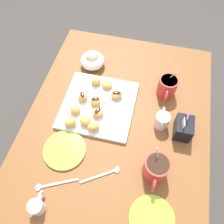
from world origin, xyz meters
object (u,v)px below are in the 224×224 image
at_px(beignet_0, 94,126).
at_px(beignet_4, 83,97).
at_px(saucer_lime_left, 64,150).
at_px(beignet_6, 96,101).
at_px(coffee_mug_red_left, 167,86).
at_px(cream_pitcher_white, 162,120).
at_px(saucer_lime_right, 152,219).
at_px(beignet_1, 107,84).
at_px(sugar_caddy, 183,128).
at_px(beignet_9, 70,122).
at_px(dining_table, 117,133).
at_px(pastry_plate_square, 98,105).
at_px(chocolate_sauce_pitcher, 37,206).
at_px(beignet_7, 116,95).
at_px(beignet_2, 96,81).
at_px(coffee_mug_red_right, 156,168).
at_px(beignet_5, 85,120).
at_px(beignet_8, 98,113).
at_px(ice_cream_bowl, 92,60).
at_px(beignet_3, 75,109).

bearing_deg(beignet_0, beignet_4, -146.23).
height_order(saucer_lime_left, beignet_6, beignet_6).
xyz_separation_m(coffee_mug_red_left, cream_pitcher_white, (0.18, -0.00, -0.01)).
bearing_deg(saucer_lime_right, beignet_1, -150.82).
bearing_deg(saucer_lime_right, beignet_6, -142.59).
bearing_deg(coffee_mug_red_left, beignet_1, -82.07).
height_order(sugar_caddy, saucer_lime_right, sugar_caddy).
bearing_deg(beignet_9, dining_table, 112.90).
bearing_deg(cream_pitcher_white, pastry_plate_square, -96.19).
distance_m(saucer_lime_left, beignet_9, 0.12).
height_order(chocolate_sauce_pitcher, beignet_7, chocolate_sauce_pitcher).
bearing_deg(saucer_lime_right, beignet_9, -126.02).
distance_m(chocolate_sauce_pitcher, beignet_2, 0.59).
bearing_deg(coffee_mug_red_left, dining_table, -44.19).
relative_size(beignet_2, beignet_7, 0.85).
height_order(coffee_mug_red_right, cream_pitcher_white, coffee_mug_red_right).
distance_m(beignet_5, beignet_8, 0.06).
distance_m(beignet_7, beignet_9, 0.24).
bearing_deg(ice_cream_bowl, pastry_plate_square, 21.70).
relative_size(cream_pitcher_white, beignet_8, 2.05).
distance_m(coffee_mug_red_right, beignet_9, 0.40).
bearing_deg(sugar_caddy, beignet_9, -80.33).
height_order(coffee_mug_red_left, beignet_6, coffee_mug_red_left).
xyz_separation_m(pastry_plate_square, coffee_mug_red_left, (-0.14, 0.29, 0.04)).
xyz_separation_m(chocolate_sauce_pitcher, beignet_1, (-0.58, 0.11, 0.00)).
bearing_deg(beignet_7, beignet_6, -55.48).
bearing_deg(beignet_2, saucer_lime_right, 33.30).
distance_m(coffee_mug_red_right, beignet_2, 0.49).
relative_size(cream_pitcher_white, beignet_0, 1.94).
relative_size(chocolate_sauce_pitcher, beignet_5, 1.80).
distance_m(beignet_4, beignet_6, 0.06).
height_order(beignet_0, beignet_6, beignet_6).
bearing_deg(pastry_plate_square, beignet_3, -54.08).
bearing_deg(sugar_caddy, beignet_4, -97.34).
relative_size(ice_cream_bowl, beignet_4, 2.78).
xyz_separation_m(beignet_5, beignet_8, (-0.05, 0.04, -0.00)).
distance_m(pastry_plate_square, beignet_0, 0.13).
bearing_deg(beignet_2, saucer_lime_left, -5.92).
xyz_separation_m(beignet_3, beignet_4, (-0.07, 0.01, -0.00)).
xyz_separation_m(beignet_0, beignet_5, (-0.02, -0.04, 0.00)).
height_order(pastry_plate_square, beignet_8, beignet_8).
bearing_deg(beignet_4, beignet_9, -5.05).
xyz_separation_m(beignet_0, beignet_7, (-0.18, 0.06, -0.00)).
bearing_deg(beignet_7, saucer_lime_left, -26.52).
bearing_deg(beignet_2, pastry_plate_square, 20.09).
bearing_deg(beignet_1, beignet_9, -23.33).
bearing_deg(cream_pitcher_white, chocolate_sauce_pitcher, -40.88).
relative_size(pastry_plate_square, beignet_4, 7.23).
height_order(saucer_lime_right, beignet_2, beignet_2).
bearing_deg(pastry_plate_square, dining_table, 63.98).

